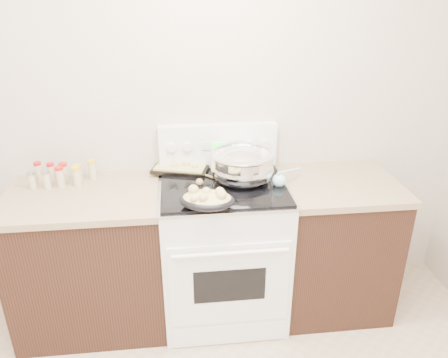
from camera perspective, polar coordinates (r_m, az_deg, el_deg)
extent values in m
cube|color=beige|center=(2.80, -8.18, 9.63)|extent=(4.00, 0.05, 2.70)
cube|color=black|center=(2.92, -16.80, -10.31)|extent=(0.90, 0.64, 0.88)
cube|color=brown|center=(2.70, -17.97, -2.23)|extent=(0.93, 0.67, 0.04)
cube|color=black|center=(3.03, 13.85, -8.53)|extent=(0.70, 0.64, 0.88)
cube|color=brown|center=(2.82, 14.78, -0.65)|extent=(0.73, 0.67, 0.04)
cube|color=white|center=(2.86, -0.11, -9.47)|extent=(0.76, 0.66, 0.92)
cube|color=white|center=(2.59, 0.73, -13.69)|extent=(0.70, 0.01, 0.55)
cube|color=black|center=(2.59, 0.75, -13.78)|extent=(0.42, 0.01, 0.22)
cylinder|color=white|center=(2.42, 0.88, -9.69)|extent=(0.65, 0.02, 0.02)
cube|color=white|center=(2.84, 0.68, -19.61)|extent=(0.70, 0.01, 0.14)
cube|color=silver|center=(2.63, -0.12, -1.02)|extent=(0.78, 0.68, 0.01)
cube|color=black|center=(2.62, -0.12, -0.78)|extent=(0.74, 0.64, 0.01)
cube|color=white|center=(2.84, -0.79, 4.42)|extent=(0.76, 0.07, 0.28)
cylinder|color=white|center=(2.78, -6.88, 4.09)|extent=(0.06, 0.02, 0.06)
cylinder|color=white|center=(2.78, -4.81, 4.19)|extent=(0.06, 0.02, 0.06)
cylinder|color=white|center=(2.81, 3.37, 4.51)|extent=(0.06, 0.02, 0.06)
cylinder|color=white|center=(2.83, 5.37, 4.58)|extent=(0.06, 0.02, 0.06)
cube|color=#19E533|center=(2.79, -0.70, 4.39)|extent=(0.09, 0.00, 0.04)
cube|color=silver|center=(2.79, -2.34, 4.32)|extent=(0.05, 0.00, 0.05)
cube|color=silver|center=(2.80, 0.93, 4.45)|extent=(0.05, 0.00, 0.05)
ellipsoid|color=silver|center=(2.65, 2.39, 1.41)|extent=(0.51, 0.51, 0.23)
cylinder|color=silver|center=(2.68, 2.36, 0.01)|extent=(0.21, 0.21, 0.01)
torus|color=silver|center=(2.61, 2.42, 3.27)|extent=(0.39, 0.39, 0.02)
cylinder|color=silver|center=(2.64, 2.40, 1.91)|extent=(0.37, 0.37, 0.13)
cylinder|color=olive|center=(2.62, 2.42, 3.02)|extent=(0.35, 0.35, 0.00)
cube|color=beige|center=(2.62, -0.83, 3.22)|extent=(0.04, 0.04, 0.03)
cube|color=beige|center=(2.67, -0.36, 3.60)|extent=(0.04, 0.04, 0.02)
cube|color=beige|center=(2.66, 2.83, 3.56)|extent=(0.04, 0.04, 0.03)
cube|color=beige|center=(2.64, 0.98, 3.42)|extent=(0.04, 0.04, 0.03)
cube|color=beige|center=(2.64, 3.00, 3.36)|extent=(0.04, 0.04, 0.02)
cube|color=beige|center=(2.57, 0.70, 2.74)|extent=(0.03, 0.03, 0.02)
cube|color=beige|center=(2.65, 5.41, 3.36)|extent=(0.04, 0.04, 0.03)
cube|color=beige|center=(2.65, 5.17, 3.35)|extent=(0.03, 0.03, 0.03)
cube|color=beige|center=(2.69, 5.11, 3.73)|extent=(0.03, 0.03, 0.02)
cube|color=beige|center=(2.60, 2.41, 2.99)|extent=(0.03, 0.03, 0.03)
ellipsoid|color=black|center=(2.34, -2.22, -2.81)|extent=(0.34, 0.27, 0.08)
ellipsoid|color=tan|center=(2.34, -2.22, -2.55)|extent=(0.31, 0.25, 0.06)
sphere|color=tan|center=(2.29, -0.32, -2.07)|extent=(0.05, 0.05, 0.05)
sphere|color=tan|center=(2.27, -3.98, -2.58)|extent=(0.04, 0.04, 0.04)
sphere|color=tan|center=(2.34, -2.34, -1.66)|extent=(0.05, 0.05, 0.05)
sphere|color=tan|center=(2.32, -0.56, -1.68)|extent=(0.05, 0.05, 0.05)
sphere|color=tan|center=(2.37, -3.95, -1.39)|extent=(0.05, 0.05, 0.05)
sphere|color=tan|center=(2.27, -2.74, -2.44)|extent=(0.05, 0.05, 0.05)
sphere|color=tan|center=(2.36, -4.02, -1.39)|extent=(0.05, 0.05, 0.05)
sphere|color=tan|center=(2.34, -0.57, -1.66)|extent=(0.04, 0.04, 0.04)
cube|color=black|center=(2.84, -5.57, 1.52)|extent=(0.41, 0.33, 0.02)
cube|color=tan|center=(2.84, -5.58, 1.75)|extent=(0.36, 0.29, 0.02)
sphere|color=tan|center=(2.83, -4.95, 1.94)|extent=(0.05, 0.05, 0.05)
sphere|color=tan|center=(2.86, -3.65, 2.34)|extent=(0.04, 0.04, 0.04)
sphere|color=tan|center=(2.84, -5.12, 2.04)|extent=(0.03, 0.03, 0.03)
sphere|color=tan|center=(2.89, -3.34, 2.55)|extent=(0.03, 0.03, 0.03)
sphere|color=tan|center=(2.85, -4.39, 2.20)|extent=(0.04, 0.04, 0.04)
sphere|color=tan|center=(2.78, -3.80, 1.61)|extent=(0.03, 0.03, 0.03)
sphere|color=tan|center=(2.85, -4.64, 2.12)|extent=(0.04, 0.04, 0.04)
sphere|color=tan|center=(2.85, -5.64, 2.15)|extent=(0.04, 0.04, 0.04)
sphere|color=tan|center=(2.81, -6.47, 1.81)|extent=(0.04, 0.04, 0.04)
sphere|color=tan|center=(2.86, -5.63, 2.30)|extent=(0.04, 0.04, 0.04)
cylinder|color=#A88C4C|center=(2.70, -1.63, 0.27)|extent=(0.19, 0.18, 0.01)
sphere|color=#A88C4C|center=(2.62, -3.22, -0.42)|extent=(0.04, 0.04, 0.04)
sphere|color=#9DE0EB|center=(2.62, 7.20, -0.19)|extent=(0.08, 0.08, 0.08)
cylinder|color=#9DE0EB|center=(2.69, 8.50, 1.05)|extent=(0.20, 0.19, 0.07)
cylinder|color=#BFB28C|center=(2.92, -23.02, 0.71)|extent=(0.04, 0.04, 0.11)
cylinder|color=#B21414|center=(2.90, -23.23, 1.87)|extent=(0.04, 0.04, 0.02)
cylinder|color=#BFB28C|center=(2.90, -21.60, 0.68)|extent=(0.04, 0.04, 0.10)
cylinder|color=#B21414|center=(2.88, -21.78, 1.77)|extent=(0.04, 0.04, 0.02)
cylinder|color=#BFB28C|center=(2.87, -20.16, 0.66)|extent=(0.05, 0.05, 0.10)
cylinder|color=#B21414|center=(2.84, -20.33, 1.78)|extent=(0.05, 0.05, 0.02)
cylinder|color=#BFB28C|center=(2.86, -18.50, 0.64)|extent=(0.05, 0.05, 0.09)
cylinder|color=gold|center=(2.84, -18.64, 1.62)|extent=(0.05, 0.05, 0.02)
cylinder|color=#BFB28C|center=(2.85, -16.81, 1.00)|extent=(0.05, 0.05, 0.11)
cylinder|color=gold|center=(2.82, -16.96, 2.16)|extent=(0.05, 0.05, 0.02)
cylinder|color=#BFB28C|center=(2.85, -23.76, -0.29)|extent=(0.04, 0.04, 0.09)
cylinder|color=#B2B2B7|center=(2.83, -23.95, 0.71)|extent=(0.05, 0.05, 0.02)
cylinder|color=#BFB28C|center=(2.81, -22.13, -0.21)|extent=(0.05, 0.05, 0.10)
cylinder|color=#B2B2B7|center=(2.79, -22.32, 0.88)|extent=(0.05, 0.05, 0.02)
cylinder|color=#BFB28C|center=(2.79, -20.59, 0.07)|extent=(0.05, 0.05, 0.11)
cylinder|color=#B21414|center=(2.77, -20.80, 1.32)|extent=(0.05, 0.05, 0.02)
cylinder|color=#BFB28C|center=(2.78, -18.65, 0.14)|extent=(0.05, 0.05, 0.10)
cylinder|color=gold|center=(2.76, -18.82, 1.28)|extent=(0.05, 0.05, 0.02)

